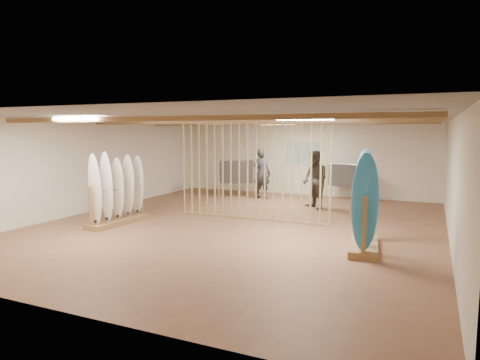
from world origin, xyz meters
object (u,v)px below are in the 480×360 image
at_px(rack_right, 364,217).
at_px(shopper_b, 315,176).
at_px(clothing_rack_b, 345,176).
at_px(shopper_a, 262,170).
at_px(clothing_rack_a, 236,172).
at_px(rack_left, 118,200).

height_order(rack_right, shopper_b, shopper_b).
distance_m(clothing_rack_b, shopper_a, 3.01).
relative_size(clothing_rack_a, shopper_b, 0.68).
distance_m(rack_left, shopper_a, 6.00).
distance_m(rack_right, shopper_b, 4.72).
bearing_deg(rack_right, clothing_rack_b, 96.50).
xyz_separation_m(rack_left, shopper_b, (4.23, 4.36, 0.42)).
height_order(clothing_rack_b, shopper_a, shopper_a).
relative_size(rack_right, shopper_a, 0.98).
bearing_deg(rack_right, rack_left, 173.91).
height_order(rack_left, clothing_rack_a, rack_left).
distance_m(clothing_rack_a, shopper_a, 1.02).
height_order(clothing_rack_b, shopper_b, shopper_b).
height_order(rack_right, clothing_rack_b, rack_right).
height_order(clothing_rack_a, shopper_b, shopper_b).
height_order(rack_right, clothing_rack_a, rack_right).
relative_size(clothing_rack_a, shopper_a, 0.68).
xyz_separation_m(rack_left, shopper_a, (1.89, 5.68, 0.42)).
bearing_deg(shopper_a, rack_left, 78.29).
bearing_deg(shopper_b, rack_right, -20.78).
xyz_separation_m(rack_left, clothing_rack_a, (0.88, 5.65, 0.30)).
bearing_deg(shopper_b, clothing_rack_a, -158.83).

